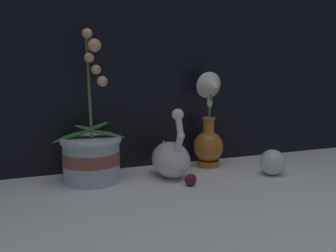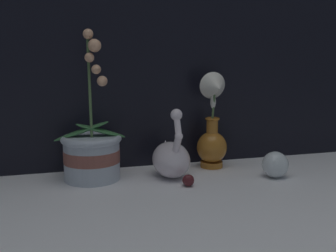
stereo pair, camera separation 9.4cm
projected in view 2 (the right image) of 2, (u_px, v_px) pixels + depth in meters
ground_plane at (195, 192)px, 1.04m from camera, size 2.80×2.80×0.00m
orchid_potted_plant at (92, 152)px, 1.15m from camera, size 0.21×0.18×0.43m
swan_figurine at (171, 157)px, 1.17m from camera, size 0.11×0.18×0.21m
blue_vase at (213, 131)px, 1.26m from camera, size 0.10×0.11×0.31m
glass_sphere at (275, 165)px, 1.17m from camera, size 0.08×0.08×0.08m
glass_bauble at (187, 180)px, 1.09m from camera, size 0.03×0.03×0.03m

